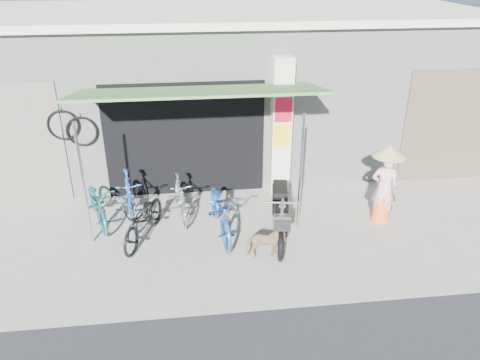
{
  "coord_description": "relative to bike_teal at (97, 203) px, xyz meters",
  "views": [
    {
      "loc": [
        -1.14,
        -6.88,
        4.84
      ],
      "look_at": [
        -0.2,
        1.0,
        1.0
      ],
      "focal_mm": 35.0,
      "sensor_mm": 36.0,
      "label": 1
    }
  ],
  "objects": [
    {
      "name": "bicycle_shop",
      "position": [
        2.97,
        3.63,
        1.41
      ],
      "size": [
        12.3,
        5.3,
        3.66
      ],
      "color": "#979C94",
      "rests_on": "ground"
    },
    {
      "name": "bike_navy",
      "position": [
        2.38,
        -0.68,
        0.07
      ],
      "size": [
        0.86,
        1.96,
        1.0
      ],
      "primitive_type": "imported",
      "rotation": [
        0.0,
        0.0,
        0.1
      ],
      "color": "#224F9D",
      "rests_on": "ground"
    },
    {
      "name": "nun",
      "position": [
        5.61,
        -0.57,
        0.38
      ],
      "size": [
        0.64,
        0.64,
        1.61
      ],
      "rotation": [
        0.0,
        0.0,
        2.85
      ],
      "color": "pink",
      "rests_on": "ground"
    },
    {
      "name": "bike_black",
      "position": [
        0.95,
        -0.74,
        -0.0
      ],
      "size": [
        1.1,
        1.73,
        0.86
      ],
      "primitive_type": "imported",
      "rotation": [
        0.0,
        0.0,
        -0.35
      ],
      "color": "black",
      "rests_on": "ground"
    },
    {
      "name": "moped",
      "position": [
        3.47,
        -0.92,
        0.08
      ],
      "size": [
        0.65,
        1.98,
        1.13
      ],
      "rotation": [
        0.0,
        0.0,
        -0.17
      ],
      "color": "black",
      "rests_on": "ground"
    },
    {
      "name": "bike_blue",
      "position": [
        0.63,
        0.0,
        0.07
      ],
      "size": [
        0.75,
        1.73,
        1.0
      ],
      "primitive_type": "imported",
      "rotation": [
        0.0,
        0.0,
        0.17
      ],
      "color": "#22489C",
      "rests_on": "ground"
    },
    {
      "name": "awning",
      "position": [
        2.07,
        0.16,
        2.08
      ],
      "size": [
        4.6,
        1.88,
        2.72
      ],
      "color": "#3F6B30",
      "rests_on": "ground"
    },
    {
      "name": "street_dog",
      "position": [
        3.08,
        -1.59,
        -0.14
      ],
      "size": [
        0.69,
        0.31,
        0.58
      ],
      "primitive_type": "imported",
      "rotation": [
        0.0,
        0.0,
        1.57
      ],
      "color": "#A87E58",
      "rests_on": "ground"
    },
    {
      "name": "ground",
      "position": [
        2.97,
        -1.46,
        -0.43
      ],
      "size": [
        80.0,
        80.0,
        0.0
      ],
      "primitive_type": "plane",
      "color": "#9F9A90",
      "rests_on": "ground"
    },
    {
      "name": "bike_silver",
      "position": [
        1.62,
        0.02,
        0.01
      ],
      "size": [
        0.62,
        1.51,
        0.88
      ],
      "primitive_type": "imported",
      "rotation": [
        0.0,
        0.0,
        0.14
      ],
      "color": "#BCBBC0",
      "rests_on": "ground"
    },
    {
      "name": "bike_teal",
      "position": [
        0.0,
        0.0,
        0.0
      ],
      "size": [
        1.09,
        1.73,
        0.86
      ],
      "primitive_type": "imported",
      "rotation": [
        0.0,
        0.0,
        0.35
      ],
      "color": "#165F67",
      "rests_on": "ground"
    },
    {
      "name": "shop_pillar",
      "position": [
        3.82,
        0.98,
        1.07
      ],
      "size": [
        0.42,
        0.44,
        3.0
      ],
      "color": "beige",
      "rests_on": "ground"
    },
    {
      "name": "neighbour_right",
      "position": [
        7.97,
        1.13,
        0.87
      ],
      "size": [
        2.6,
        0.06,
        2.6
      ],
      "primitive_type": "cube",
      "color": "brown",
      "rests_on": "ground"
    }
  ]
}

